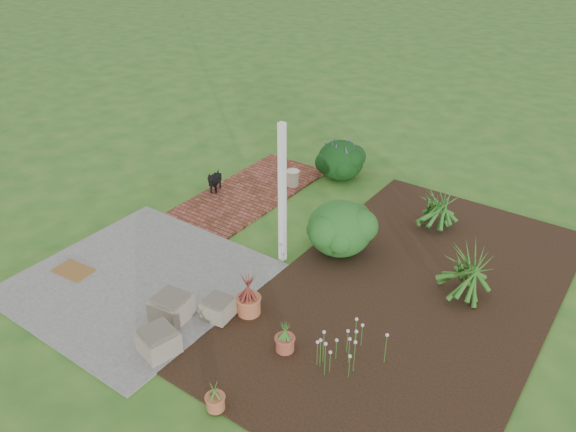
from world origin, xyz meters
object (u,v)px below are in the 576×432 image
Objects in this scene: evergreen_shrub at (340,227)px; black_dog at (214,180)px; cream_ceramic_urn at (293,178)px; stone_trough_near at (158,342)px.

black_dog is at bearing 172.98° from evergreen_shrub.
evergreen_shrub is (3.26, -0.40, 0.20)m from black_dog.
black_dog is 1.66m from cream_ceramic_urn.
stone_trough_near is 0.95× the size of black_dog.
cream_ceramic_urn is at bearing 104.90° from stone_trough_near.
cream_ceramic_urn is 2.62m from evergreen_shrub.
cream_ceramic_urn is (-1.37, 5.14, 0.01)m from stone_trough_near.
black_dog reaches higher than cream_ceramic_urn.
black_dog is 3.29m from evergreen_shrub.
black_dog is (-2.54, 3.98, 0.11)m from stone_trough_near.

